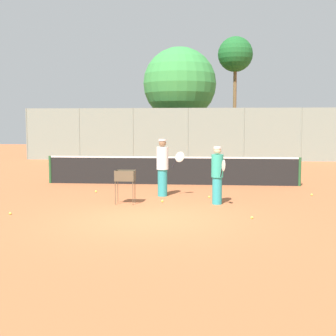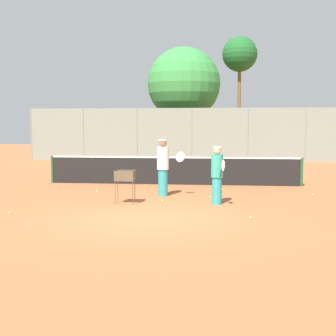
% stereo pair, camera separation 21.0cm
% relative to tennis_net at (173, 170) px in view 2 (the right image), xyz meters
% --- Properties ---
extents(ground_plane, '(80.00, 80.00, 0.00)m').
position_rel_tennis_net_xyz_m(ground_plane, '(0.00, -6.62, -0.56)').
color(ground_plane, '#B26038').
extents(tennis_net, '(9.65, 0.10, 1.07)m').
position_rel_tennis_net_xyz_m(tennis_net, '(0.00, 0.00, 0.00)').
color(tennis_net, '#26592D').
rests_on(tennis_net, ground_plane).
extents(back_fence, '(20.95, 0.08, 3.30)m').
position_rel_tennis_net_xyz_m(back_fence, '(0.00, 11.66, 1.09)').
color(back_fence, gray).
rests_on(back_fence, ground_plane).
extents(tree_0, '(2.53, 2.53, 8.60)m').
position_rel_tennis_net_xyz_m(tree_0, '(3.15, 17.13, 6.68)').
color(tree_0, brown).
rests_on(tree_0, ground_plane).
extents(tree_1, '(3.01, 3.01, 6.61)m').
position_rel_tennis_net_xyz_m(tree_1, '(-2.06, 17.14, 4.48)').
color(tree_1, brown).
rests_on(tree_1, ground_plane).
extents(tree_2, '(5.02, 5.02, 7.57)m').
position_rel_tennis_net_xyz_m(tree_2, '(-0.74, 14.91, 4.47)').
color(tree_2, brown).
rests_on(tree_2, ground_plane).
extents(player_white_outfit, '(0.41, 0.87, 1.66)m').
position_rel_tennis_net_xyz_m(player_white_outfit, '(1.68, -4.24, 0.31)').
color(player_white_outfit, teal).
rests_on(player_white_outfit, ground_plane).
extents(player_red_cap, '(0.94, 0.38, 1.83)m').
position_rel_tennis_net_xyz_m(player_red_cap, '(-0.05, -2.88, 0.39)').
color(player_red_cap, teal).
rests_on(player_red_cap, ground_plane).
extents(ball_cart, '(0.56, 0.41, 0.98)m').
position_rel_tennis_net_xyz_m(ball_cart, '(-0.99, -4.42, 0.18)').
color(ball_cart, brown).
rests_on(ball_cart, ground_plane).
extents(tennis_ball_0, '(0.07, 0.07, 0.07)m').
position_rel_tennis_net_xyz_m(tennis_ball_0, '(0.06, -4.04, -0.53)').
color(tennis_ball_0, '#D1E54C').
rests_on(tennis_ball_0, ground_plane).
extents(tennis_ball_1, '(0.07, 0.07, 0.07)m').
position_rel_tennis_net_xyz_m(tennis_ball_1, '(1.45, -3.12, -0.53)').
color(tennis_ball_1, '#D1E54C').
rests_on(tennis_ball_1, ground_plane).
extents(tennis_ball_2, '(0.07, 0.07, 0.07)m').
position_rel_tennis_net_xyz_m(tennis_ball_2, '(2.50, -6.27, -0.53)').
color(tennis_ball_2, '#D1E54C').
rests_on(tennis_ball_2, ground_plane).
extents(tennis_ball_3, '(0.07, 0.07, 0.07)m').
position_rel_tennis_net_xyz_m(tennis_ball_3, '(1.83, -1.35, -0.53)').
color(tennis_ball_3, '#D1E54C').
rests_on(tennis_ball_3, ground_plane).
extents(tennis_ball_4, '(0.07, 0.07, 0.07)m').
position_rel_tennis_net_xyz_m(tennis_ball_4, '(-2.38, -2.28, -0.53)').
color(tennis_ball_4, '#D1E54C').
rests_on(tennis_ball_4, ground_plane).
extents(tennis_ball_5, '(0.07, 0.07, 0.07)m').
position_rel_tennis_net_xyz_m(tennis_ball_5, '(-3.61, -6.30, -0.53)').
color(tennis_ball_5, '#D1E54C').
rests_on(tennis_ball_5, ground_plane).
extents(tennis_ball_6, '(0.07, 0.07, 0.07)m').
position_rel_tennis_net_xyz_m(tennis_ball_6, '(4.74, -2.35, -0.53)').
color(tennis_ball_6, '#D1E54C').
rests_on(tennis_ball_6, ground_plane).
extents(parked_car, '(4.20, 1.70, 1.60)m').
position_rel_tennis_net_xyz_m(parked_car, '(-4.12, 14.58, 0.10)').
color(parked_car, '#232328').
rests_on(parked_car, ground_plane).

